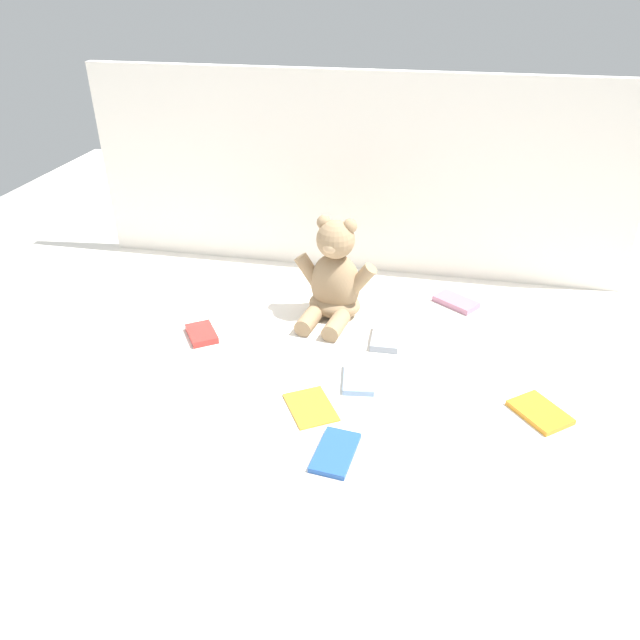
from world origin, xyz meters
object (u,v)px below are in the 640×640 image
book_case_5 (202,334)px  teddy_bear (334,281)px  book_case_1 (311,406)px  book_case_2 (335,452)px  book_case_3 (540,412)px  book_case_4 (385,338)px  book_case_0 (359,379)px  book_case_6 (456,302)px

book_case_5 → teddy_bear: bearing=-4.9°
book_case_1 → book_case_2: book_case_2 is taller
book_case_3 → book_case_5: book_case_5 is taller
book_case_4 → book_case_5: size_ratio=1.12×
book_case_0 → book_case_2: (-0.01, -0.26, -0.00)m
book_case_2 → book_case_4: bearing=-90.4°
teddy_bear → book_case_2: size_ratio=2.20×
teddy_bear → book_case_1: bearing=-77.3°
book_case_4 → book_case_2: bearing=-98.2°
book_case_2 → book_case_5: book_case_5 is taller
teddy_bear → book_case_6: 0.38m
book_case_2 → book_case_3: bearing=-146.5°
book_case_4 → book_case_5: 0.50m
book_case_1 → book_case_5: 0.43m
teddy_bear → book_case_0: 0.34m
book_case_5 → book_case_4: bearing=-25.7°
book_case_1 → book_case_5: bearing=114.5°
teddy_bear → book_case_0: size_ratio=2.45×
book_case_3 → book_case_1: bearing=-30.1°
book_case_1 → book_case_3: size_ratio=1.05×
teddy_bear → book_case_3: teddy_bear is taller
book_case_1 → book_case_6: (0.32, 0.56, 0.00)m
book_case_1 → book_case_5: book_case_5 is taller
teddy_bear → book_case_4: 0.22m
book_case_1 → book_case_6: bearing=28.7°
book_case_2 → book_case_5: bearing=-34.3°
book_case_6 → book_case_1: bearing=-174.5°
book_case_5 → book_case_3: bearing=-45.0°
teddy_bear → book_case_0: teddy_bear is taller
book_case_1 → book_case_0: bearing=21.6°
book_case_3 → book_case_4: (-0.37, 0.23, 0.00)m
teddy_bear → book_case_5: bearing=-141.0°
book_case_2 → book_case_4: size_ratio=1.12×
teddy_bear → book_case_0: bearing=-59.6°
book_case_0 → book_case_5: size_ratio=1.12×
book_case_2 → book_case_5: size_ratio=1.25×
book_case_0 → book_case_1: (-0.09, -0.12, -0.00)m
book_case_1 → book_case_3: book_case_3 is taller
book_case_2 → book_case_1: bearing=-52.7°
book_case_1 → book_case_2: 0.16m
teddy_bear → book_case_1: teddy_bear is taller
teddy_bear → book_case_5: 0.39m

